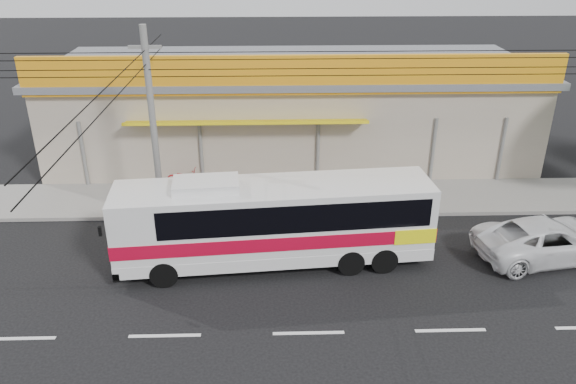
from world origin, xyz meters
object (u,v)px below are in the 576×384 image
coach_bus (279,218)px  white_car (547,240)px  motorbike_red (185,178)px  utility_pole (147,64)px

coach_bus → white_car: 9.15m
motorbike_red → white_car: size_ratio=0.33×
motorbike_red → white_car: 14.32m
motorbike_red → utility_pole: 6.28m
coach_bus → motorbike_red: bearing=118.8°
motorbike_red → utility_pole: size_ratio=0.05×
coach_bus → utility_pole: (-4.43, 2.99, 4.41)m
coach_bus → white_car: coach_bus is taller
coach_bus → white_car: (9.10, 0.09, -1.01)m
coach_bus → utility_pole: bearing=141.0°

